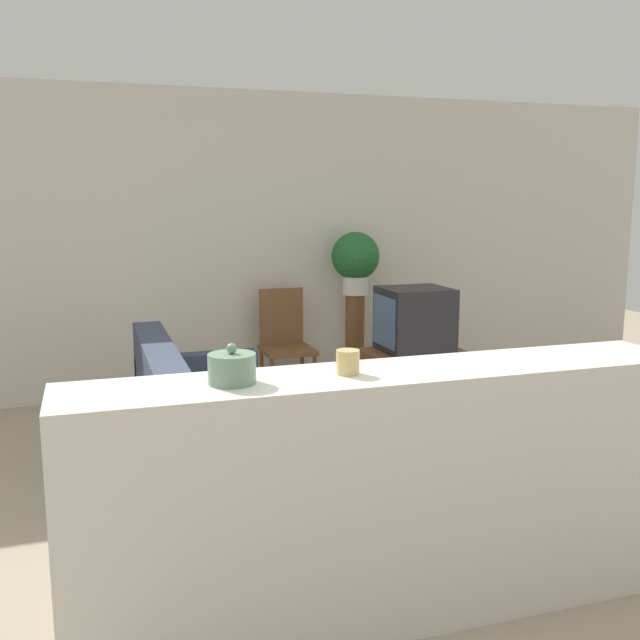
# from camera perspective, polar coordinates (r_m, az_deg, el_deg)

# --- Properties ---
(ground_plane) EXTENTS (14.00, 14.00, 0.00)m
(ground_plane) POSITION_cam_1_polar(r_m,az_deg,el_deg) (3.63, 2.87, -19.22)
(ground_plane) COLOR tan
(wall_back) EXTENTS (9.00, 0.06, 2.70)m
(wall_back) POSITION_cam_1_polar(r_m,az_deg,el_deg) (6.51, -7.97, 6.05)
(wall_back) COLOR beige
(wall_back) RESTS_ON ground_plane
(couch) EXTENTS (0.92, 1.93, 0.85)m
(couch) POSITION_cam_1_polar(r_m,az_deg,el_deg) (4.70, -8.75, -8.58)
(couch) COLOR #384256
(couch) RESTS_ON ground_plane
(tv_stand) EXTENTS (0.83, 0.53, 0.51)m
(tv_stand) POSITION_cam_1_polar(r_m,az_deg,el_deg) (6.02, 7.48, -4.82)
(tv_stand) COLOR brown
(tv_stand) RESTS_ON ground_plane
(television) EXTENTS (0.55, 0.51, 0.53)m
(television) POSITION_cam_1_polar(r_m,az_deg,el_deg) (5.91, 7.53, 0.04)
(television) COLOR #232328
(television) RESTS_ON tv_stand
(wooden_chair) EXTENTS (0.44, 0.44, 0.96)m
(wooden_chair) POSITION_cam_1_polar(r_m,az_deg,el_deg) (6.31, -2.82, -1.53)
(wooden_chair) COLOR brown
(wooden_chair) RESTS_ON ground_plane
(plant_stand) EXTENTS (0.18, 0.18, 0.88)m
(plant_stand) POSITION_cam_1_polar(r_m,az_deg,el_deg) (6.62, 2.80, -1.74)
(plant_stand) COLOR brown
(plant_stand) RESTS_ON ground_plane
(potted_plant) EXTENTS (0.44, 0.44, 0.57)m
(potted_plant) POSITION_cam_1_polar(r_m,az_deg,el_deg) (6.51, 2.85, 4.91)
(potted_plant) COLOR white
(potted_plant) RESTS_ON plant_stand
(foreground_counter) EXTENTS (2.64, 0.44, 1.07)m
(foreground_counter) POSITION_cam_1_polar(r_m,az_deg,el_deg) (3.07, 5.60, -13.74)
(foreground_counter) COLOR silver
(foreground_counter) RESTS_ON ground_plane
(decorative_bowl) EXTENTS (0.18, 0.18, 0.15)m
(decorative_bowl) POSITION_cam_1_polar(r_m,az_deg,el_deg) (2.70, -7.06, -3.85)
(decorative_bowl) COLOR gray
(decorative_bowl) RESTS_ON foreground_counter
(candle_jar) EXTENTS (0.09, 0.09, 0.10)m
(candle_jar) POSITION_cam_1_polar(r_m,az_deg,el_deg) (2.82, 2.24, -3.38)
(candle_jar) COLOR tan
(candle_jar) RESTS_ON foreground_counter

